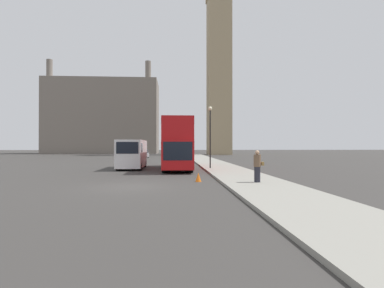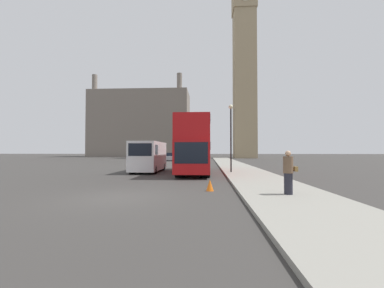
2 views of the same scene
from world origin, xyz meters
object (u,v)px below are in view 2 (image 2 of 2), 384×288
object	(u,v)px
pedestrian	(288,172)
white_van	(149,156)
red_double_decker_bus	(195,144)
clock_tower	(244,52)
street_lamp	(231,127)
parked_sedan	(171,157)

from	to	relation	value
pedestrian	white_van	bearing A→B (deg)	125.02
red_double_decker_bus	pedestrian	xyz separation A→B (m)	(4.32, -11.50, -1.46)
clock_tower	red_double_decker_bus	xyz separation A→B (m)	(-10.89, -46.22, -25.74)
red_double_decker_bus	street_lamp	size ratio (longest dim) A/B	1.93
red_double_decker_bus	street_lamp	world-z (taller)	street_lamp
white_van	parked_sedan	distance (m)	26.20
pedestrian	parked_sedan	world-z (taller)	pedestrian
pedestrian	street_lamp	world-z (taller)	street_lamp
clock_tower	pedestrian	bearing A→B (deg)	-96.50
red_double_decker_bus	pedestrian	distance (m)	12.37
red_double_decker_bus	parked_sedan	distance (m)	27.52
street_lamp	parked_sedan	distance (m)	29.07
red_double_decker_bus	parked_sedan	world-z (taller)	red_double_decker_bus
white_van	clock_tower	bearing A→B (deg)	71.64
clock_tower	street_lamp	world-z (taller)	clock_tower
red_double_decker_bus	street_lamp	distance (m)	3.37
street_lamp	white_van	bearing A→B (deg)	169.29
street_lamp	parked_sedan	world-z (taller)	street_lamp
clock_tower	parked_sedan	world-z (taller)	clock_tower
clock_tower	street_lamp	bearing A→B (deg)	-99.55
parked_sedan	pedestrian	bearing A→B (deg)	-75.10
parked_sedan	red_double_decker_bus	bearing A→B (deg)	-77.63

